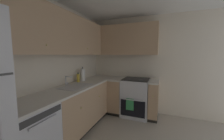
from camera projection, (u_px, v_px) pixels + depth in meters
name	position (u px, v px, depth m)	size (l,w,h in m)	color
wall_back	(44.00, 71.00, 2.21)	(3.65, 0.05, 2.41)	beige
wall_right	(157.00, 66.00, 3.26)	(0.05, 3.45, 2.41)	beige
lower_cabinets_back	(77.00, 108.00, 2.58)	(1.48, 0.62, 0.85)	tan
countertop_back	(77.00, 86.00, 2.53)	(2.69, 0.60, 0.04)	beige
lower_cabinets_right	(131.00, 97.00, 3.25)	(0.62, 1.15, 0.85)	tan
countertop_right	(131.00, 80.00, 3.20)	(0.60, 1.15, 0.03)	beige
oven_range	(136.00, 97.00, 3.22)	(0.68, 0.62, 1.04)	silver
upper_cabinets_back	(63.00, 34.00, 2.32)	(2.37, 0.34, 0.73)	tan
upper_cabinets_right	(123.00, 40.00, 3.32)	(0.32, 1.70, 0.73)	tan
sink	(76.00, 89.00, 2.46)	(0.58, 0.40, 0.10)	#B7B7BC
faucet	(67.00, 80.00, 2.52)	(0.07, 0.16, 0.18)	silver
soap_bottle	(78.00, 78.00, 2.86)	(0.06, 0.06, 0.20)	gold
paper_towel_roll	(83.00, 75.00, 2.98)	(0.11, 0.11, 0.33)	white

